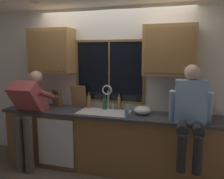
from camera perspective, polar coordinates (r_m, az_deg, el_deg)
back_wall at (r=3.89m, az=0.42°, el=0.77°), size 5.73×0.12×2.55m
ceiling_downlight_left at (r=3.74m, az=-18.44°, el=19.55°), size 0.14×0.14×0.01m
window_glass at (r=3.81m, az=-0.64°, el=4.39°), size 1.10×0.02×0.95m
window_frame_top at (r=3.79m, az=-0.70°, el=11.82°), size 1.17×0.02×0.04m
window_frame_bottom at (r=3.87m, az=-0.67°, el=-2.91°), size 1.17×0.02×0.04m
window_frame_left at (r=4.01m, az=-8.48°, el=4.51°), size 0.03×0.02×0.95m
window_frame_right at (r=3.67m, az=7.83°, el=4.15°), size 0.03×0.02×0.95m
window_mullion_center at (r=3.80m, az=-0.69°, el=4.38°), size 0.02×0.02×0.95m
lower_cabinet_run at (r=3.78m, az=-1.10°, el=-12.61°), size 3.33×0.58×0.88m
countertop at (r=3.61m, az=-1.22°, el=-5.92°), size 3.39×0.62×0.04m
dishwasher_front at (r=3.78m, az=-13.65°, el=-12.54°), size 0.60×0.02×0.74m
upper_cabinet_left at (r=4.04m, az=-14.49°, el=9.12°), size 0.74×0.36×0.72m
upper_cabinet_right at (r=3.47m, az=13.86°, el=9.24°), size 0.74×0.36×0.72m
sink at (r=3.66m, az=-1.98°, el=-6.99°), size 0.80×0.46×0.21m
faucet at (r=3.75m, az=-1.02°, el=-1.11°), size 0.18×0.09×0.40m
person_standing at (r=3.88m, az=-19.74°, el=-4.57°), size 0.53×0.70×1.54m
person_sitting_on_counter at (r=3.15m, az=18.62°, el=-4.77°), size 0.54×0.60×1.26m
knife_block at (r=4.09m, az=-13.22°, el=-2.57°), size 0.12×0.18×0.32m
cutting_board at (r=3.97m, az=-8.15°, el=-1.63°), size 0.27×0.10×0.37m
mixing_bowl at (r=3.52m, az=7.47°, el=-5.05°), size 0.26×0.26×0.13m
soap_dispenser at (r=3.35m, az=3.60°, el=-5.69°), size 0.06×0.07×0.16m
bottle_green_glass at (r=3.77m, az=1.73°, el=-3.25°), size 0.05×0.05×0.27m
bottle_tall_clear at (r=3.78m, az=-1.80°, el=-3.50°), size 0.06×0.06×0.23m
bottle_amber_small at (r=3.89m, az=-5.67°, el=-2.90°), size 0.06×0.06×0.27m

